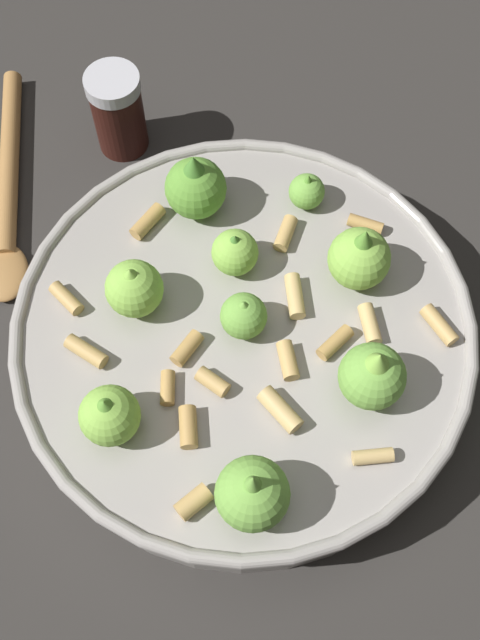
% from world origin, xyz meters
% --- Properties ---
extents(ground_plane, '(2.40, 2.40, 0.00)m').
position_xyz_m(ground_plane, '(0.00, 0.00, 0.00)').
color(ground_plane, '#2D2B28').
extents(cooking_pan, '(0.33, 0.33, 0.11)m').
position_xyz_m(cooking_pan, '(0.00, -0.00, 0.03)').
color(cooking_pan, '#9E9993').
rests_on(cooking_pan, ground).
extents(pepper_shaker, '(0.04, 0.04, 0.08)m').
position_xyz_m(pepper_shaker, '(-0.11, 0.20, 0.04)').
color(pepper_shaker, '#33140F').
rests_on(pepper_shaker, ground).
extents(wooden_spoon, '(0.05, 0.23, 0.02)m').
position_xyz_m(wooden_spoon, '(-0.20, 0.14, 0.01)').
color(wooden_spoon, '#9E703D').
rests_on(wooden_spoon, ground).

